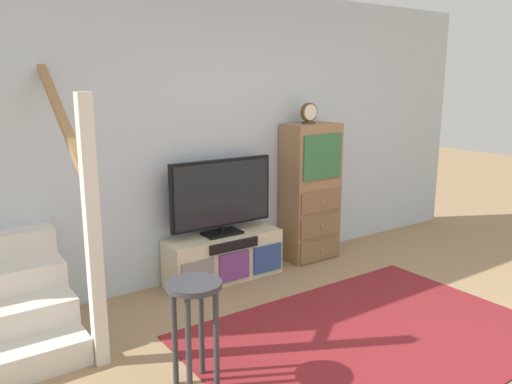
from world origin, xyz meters
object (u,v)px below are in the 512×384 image
Objects in this scene: media_console at (224,257)px; television at (222,195)px; bar_stool_near at (194,309)px; side_cabinet at (311,192)px; desk_clock at (309,113)px.

television reaches higher than media_console.
bar_stool_near is at bearing -126.49° from television.
side_cabinet is 6.84× the size of desk_clock.
desk_clock is (-0.06, -0.01, 0.83)m from side_cabinet.
bar_stool_near is (-1.05, -1.40, 0.30)m from media_console.
television is 1.80m from bar_stool_near.
media_console is at bearing 179.74° from desk_clock.
television is at bearing 179.27° from side_cabinet.
bar_stool_near is (-2.07, -1.40, -1.03)m from desk_clock.
desk_clock is (1.02, -0.03, 0.72)m from television.
television is at bearing 178.39° from desk_clock.
bar_stool_near is at bearing -146.49° from side_cabinet.
bar_stool_near is (-1.05, -1.42, -0.31)m from television.
desk_clock is (1.02, -0.00, 1.32)m from media_console.
desk_clock reaches higher than media_console.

